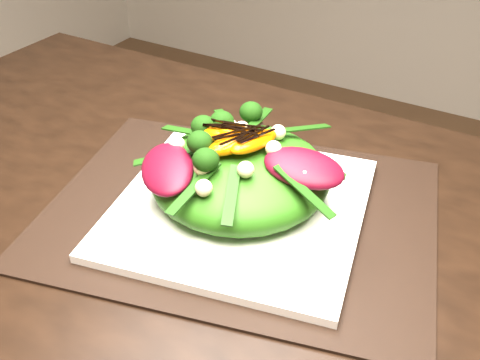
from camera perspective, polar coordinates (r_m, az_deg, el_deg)
The scene contains 9 objects.
placemat at distance 0.66m, azimuth -0.00°, elevation -3.23°, with size 0.44×0.34×0.00m, color black.
plate_base at distance 0.65m, azimuth 0.00°, elevation -2.74°, with size 0.28×0.28×0.01m, color white.
salad_bowl at distance 0.64m, azimuth -0.00°, elevation -1.74°, with size 0.24×0.24×0.02m, color white.
lettuce_mound at distance 0.63m, azimuth -0.00°, elevation 0.54°, with size 0.20×0.20×0.07m, color #2C6412.
radicchio_leaf at distance 0.58m, azimuth 6.52°, elevation 1.24°, with size 0.09×0.06×0.02m, color #490715.
orange_segment at distance 0.63m, azimuth -0.62°, elevation 5.08°, with size 0.06×0.03×0.02m, color #EB6403.
broccoli_floret at distance 0.64m, azimuth -3.85°, elevation 6.27°, with size 0.04×0.04×0.04m, color black.
macadamia_nut at distance 0.57m, azimuth 2.50°, elevation 1.08°, with size 0.02×0.02×0.02m, color beige.
balsamic_drizzle at distance 0.62m, azimuth -0.62°, elevation 5.81°, with size 0.05×0.00×0.00m, color black.
Camera 1 is at (0.08, -0.32, 1.16)m, focal length 42.00 mm.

